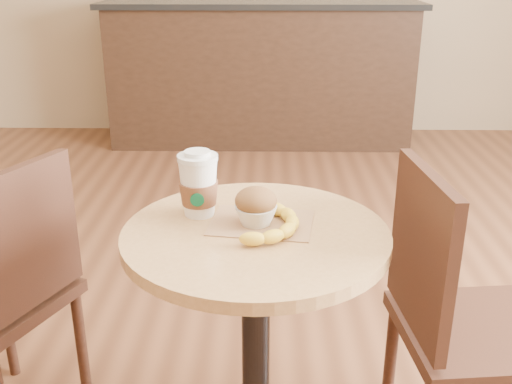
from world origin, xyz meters
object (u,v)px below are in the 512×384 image
chair_left (6,291)px  banana (273,223)px  chair_right (457,318)px  coffee_cup (199,186)px  cafe_table (256,321)px  muffin (256,206)px

chair_left → banana: 0.83m
chair_right → coffee_cup: 0.74m
cafe_table → banana: 0.27m
chair_left → coffee_cup: coffee_cup is taller
cafe_table → chair_left: size_ratio=0.88×
muffin → banana: (0.04, -0.03, -0.03)m
muffin → banana: bearing=-39.5°
muffin → cafe_table: bearing=-89.8°
chair_right → coffee_cup: coffee_cup is taller
chair_right → coffee_cup: (-0.65, 0.04, 0.34)m
banana → chair_right: bearing=29.3°
cafe_table → muffin: 0.30m
chair_left → chair_right: size_ratio=0.96×
coffee_cup → muffin: bearing=-24.7°
chair_right → muffin: 0.60m
cafe_table → banana: size_ratio=3.32×
coffee_cup → banana: coffee_cup is taller
chair_right → coffee_cup: bearing=80.5°
muffin → banana: 0.06m
chair_left → banana: size_ratio=3.76×
coffee_cup → banana: bearing=-28.8°
chair_left → chair_right: bearing=107.6°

